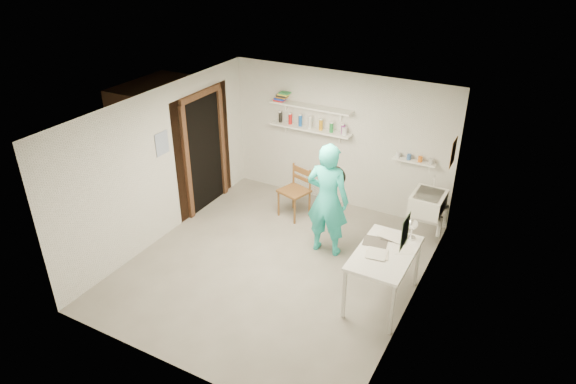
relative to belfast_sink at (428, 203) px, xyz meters
The scene contains 27 objects.
floor 2.54m from the belfast_sink, 135.83° to the right, with size 4.00×4.50×0.02m, color slate.
ceiling 2.98m from the belfast_sink, 135.83° to the right, with size 4.00×4.50×0.02m, color silver.
wall_back 1.90m from the belfast_sink, 162.26° to the left, with size 4.00×0.02×2.40m, color silver.
wall_front 4.36m from the belfast_sink, 113.84° to the right, with size 4.00×0.02×2.40m, color silver.
wall_left 4.16m from the belfast_sink, 155.67° to the right, with size 0.02×4.50×2.40m, color silver.
wall_right 1.79m from the belfast_sink, 81.30° to the right, with size 0.02×4.50×2.40m, color silver.
doorway_recess 3.81m from the belfast_sink, behind, with size 0.02×0.90×2.00m, color black.
corridor_box 4.51m from the belfast_sink, behind, with size 1.40×1.50×2.10m, color brown.
door_lintel 4.01m from the belfast_sink, behind, with size 0.06×1.05×0.10m, color brown.
door_jamb_near 3.91m from the belfast_sink, 162.82° to the right, with size 0.06×0.10×2.00m, color brown.
door_jamb_far 3.74m from the belfast_sink, behind, with size 0.06×0.10×2.00m, color brown.
shelf_lower 2.38m from the belfast_sink, 169.18° to the left, with size 1.50×0.22×0.03m, color white.
shelf_upper 2.52m from the belfast_sink, 169.18° to the left, with size 1.50×0.22×0.03m, color white.
ledge_shelf 0.75m from the belfast_sink, 130.40° to the left, with size 0.70×0.14×0.03m, color white.
poster_left 4.17m from the belfast_sink, 156.18° to the right, with size 0.01×0.28×0.36m, color #334C7F.
poster_right_a 0.89m from the belfast_sink, 22.79° to the left, with size 0.01×0.34×0.42m, color #995933.
poster_right_b 2.40m from the belfast_sink, 83.96° to the right, with size 0.01×0.30×0.38m, color #3F724C.
belfast_sink is the anchor object (origin of this frame).
man 1.61m from the belfast_sink, 142.01° to the right, with size 0.65×0.43×1.79m, color #2AD5CB.
wall_clock 1.54m from the belfast_sink, 148.53° to the right, with size 0.32×0.32×0.04m, color beige.
wooden_chair 2.21m from the belfast_sink, behind, with size 0.45×0.43×0.96m, color brown.
work_table 1.74m from the belfast_sink, 93.67° to the right, with size 0.71×1.18×0.79m, color white.
desk_lamp 1.28m from the belfast_sink, 86.11° to the right, with size 0.15×0.15×0.15m, color white.
spray_cans 2.41m from the belfast_sink, 169.18° to the left, with size 1.26×0.06×0.17m.
book_stack 3.06m from the belfast_sink, behind, with size 0.28×0.14×0.17m.
ledge_pots 0.78m from the belfast_sink, 130.40° to the left, with size 0.48×0.07×0.09m.
papers 1.72m from the belfast_sink, 93.67° to the right, with size 0.30×0.22×0.02m.
Camera 1 is at (3.13, -5.40, 4.55)m, focal length 32.00 mm.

